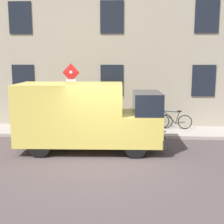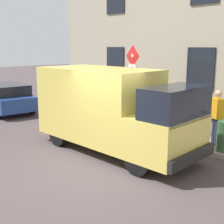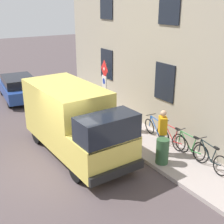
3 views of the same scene
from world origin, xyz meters
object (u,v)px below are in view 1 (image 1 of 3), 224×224
Objects in this scene: delivery_van at (87,115)px; pedestrian at (142,111)px; bicycle_green at (154,120)px; litter_bin at (153,124)px; bicycle_red at (136,120)px; bicycle_black at (173,121)px; bicycle_blue at (117,120)px; sign_post_stacked at (71,91)px.

delivery_van is 3.13× the size of pedestrian.
bicycle_green is 1.16m from litter_bin.
bicycle_red is 0.99× the size of pedestrian.
pedestrian is 0.78m from litter_bin.
bicycle_black is at bearing 39.31° from delivery_van.
bicycle_black and bicycle_blue have the same top height.
bicycle_green is at bearing -8.50° from litter_bin.
bicycle_green and bicycle_blue have the same top height.
bicycle_red is at bearing 50.54° from pedestrian.
delivery_van is 3.44m from bicycle_blue.
pedestrian reaches higher than bicycle_green.
sign_post_stacked reaches higher than bicycle_green.
sign_post_stacked is 3.27× the size of litter_bin.
bicycle_blue is at bearing 54.71° from litter_bin.
delivery_van is at bearing 171.18° from pedestrian.
bicycle_black is (1.29, -4.59, -1.51)m from sign_post_stacked.
delivery_van is 4.31m from bicycle_green.
sign_post_stacked is 3.81m from litter_bin.
delivery_van reaches higher than bicycle_blue.
litter_bin reaches higher than bicycle_green.
pedestrian is at bearing 50.81° from litter_bin.
bicycle_black is at bearing -31.47° from pedestrian.
bicycle_black is (3.20, -3.66, -0.82)m from delivery_van.
pedestrian is (-0.76, -0.25, 0.56)m from bicycle_red.
bicycle_red is 1.90× the size of litter_bin.
delivery_van is 3.15× the size of bicycle_red.
bicycle_black is 1.00× the size of bicycle_blue.
pedestrian reaches higher than bicycle_black.
bicycle_black and bicycle_green have the same top height.
litter_bin is at bearing -96.96° from pedestrian.
delivery_van reaches higher than pedestrian.
litter_bin is (-0.38, -0.47, -0.48)m from pedestrian.
delivery_van is at bearing 48.14° from bicycle_green.
bicycle_black is at bearing 179.07° from bicycle_green.
pedestrian reaches higher than litter_bin.
bicycle_black is 1.79m from bicycle_red.
bicycle_blue is at bearing 7.98° from bicycle_black.
sign_post_stacked is 2.23m from delivery_van.
litter_bin is at bearing 122.40° from bicycle_red.
delivery_van is 3.15× the size of bicycle_blue.
bicycle_green is at bearing 47.30° from delivery_van.
litter_bin is (2.05, -2.59, -0.74)m from delivery_van.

